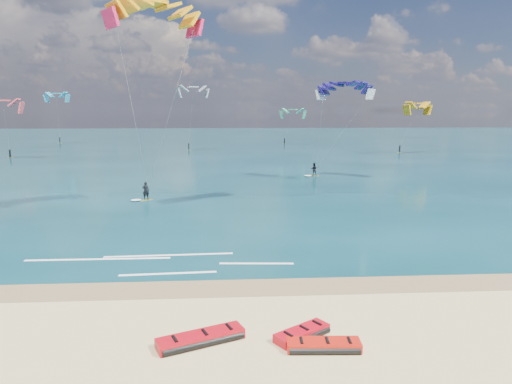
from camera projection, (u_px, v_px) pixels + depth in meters
ground at (207, 177)px, 58.16m from camera, size 320.00×320.00×0.00m
wet_sand_strip at (172, 289)px, 21.80m from camera, size 320.00×2.40×0.01m
sea at (218, 143)px, 121.03m from camera, size 320.00×200.00×0.04m
packed_kite_left at (201, 343)px, 16.74m from camera, size 3.65×2.43×0.44m
packed_kite_mid at (323, 350)px, 16.26m from camera, size 2.89×1.26×0.40m
packed_kite_right at (302, 337)px, 17.14m from camera, size 2.65×2.27×0.39m
kitesurfer_main at (150, 101)px, 38.56m from camera, size 8.82×9.58×17.96m
kitesurfer_far at (330, 123)px, 56.03m from camera, size 8.45×7.25×12.97m
shoreline_foam at (159, 261)px, 25.66m from camera, size 15.17×3.61×0.01m
distant_kites at (157, 125)px, 94.61m from camera, size 92.75×41.71×13.10m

